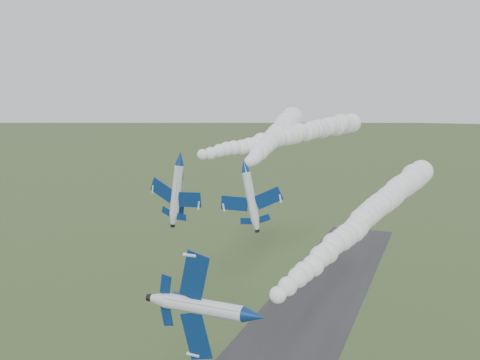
# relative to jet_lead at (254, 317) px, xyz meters

# --- Properties ---
(jet_lead) EXTENTS (4.24, 13.35, 11.01)m
(jet_lead) POSITION_rel_jet_lead_xyz_m (0.00, 0.00, 0.00)
(jet_lead) COLOR white
(smoke_trail_jet_lead) EXTENTS (11.47, 76.91, 5.12)m
(smoke_trail_jet_lead) POSITION_rel_jet_lead_xyz_m (5.50, 41.43, 1.86)
(smoke_trail_jet_lead) COLOR white
(jet_pair_left) EXTENTS (10.67, 12.66, 3.42)m
(jet_pair_left) POSITION_rel_jet_lead_xyz_m (-23.64, 30.37, 10.49)
(jet_pair_left) COLOR white
(smoke_trail_jet_pair_left) EXTENTS (21.04, 69.86, 5.10)m
(smoke_trail_jet_pair_left) POSITION_rel_jet_lead_xyz_m (-15.61, 67.92, 11.72)
(smoke_trail_jet_pair_left) COLOR white
(jet_pair_right) EXTENTS (9.67, 11.62, 3.28)m
(jet_pair_right) POSITION_rel_jet_lead_xyz_m (-12.90, 31.16, 9.74)
(jet_pair_right) COLOR white
(smoke_trail_jet_pair_right) EXTENTS (17.17, 66.61, 5.69)m
(smoke_trail_jet_pair_right) POSITION_rel_jet_lead_xyz_m (-18.78, 66.31, 11.87)
(smoke_trail_jet_pair_right) COLOR white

